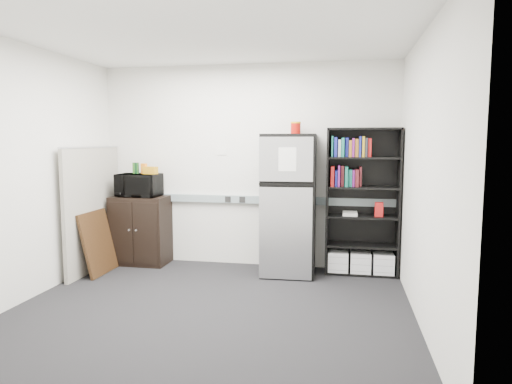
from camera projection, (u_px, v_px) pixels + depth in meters
floor at (211, 309)px, 4.60m from camera, size 4.00×4.00×0.00m
wall_back at (247, 166)px, 6.16m from camera, size 4.00×0.02×2.70m
wall_right at (424, 179)px, 4.08m from camera, size 0.02×3.50×2.70m
wall_left at (28, 173)px, 4.82m from camera, size 0.02×3.50×2.70m
ceiling at (208, 33)px, 4.30m from camera, size 4.00×3.50×0.02m
electrical_raceway at (246, 199)px, 6.18m from camera, size 3.92×0.05×0.10m
wall_note at (221, 151)px, 6.19m from camera, size 0.14×0.00×0.10m
bookshelf at (362, 203)px, 5.74m from camera, size 0.90×0.34×1.85m
cubicle_partition at (93, 209)px, 5.92m from camera, size 0.06×1.30×1.62m
cabinet at (141, 230)px, 6.28m from camera, size 0.75×0.50×0.94m
microwave at (139, 185)px, 6.20m from camera, size 0.56×0.38×0.31m
snack_box_a at (136, 168)px, 6.22m from camera, size 0.08×0.06×0.15m
snack_box_b at (136, 168)px, 6.22m from camera, size 0.08×0.07×0.15m
snack_box_c at (144, 169)px, 6.19m from camera, size 0.08×0.06×0.14m
snack_bag at (150, 170)px, 6.13m from camera, size 0.19×0.12×0.10m
refrigerator at (289, 205)px, 5.77m from camera, size 0.69×0.72×1.77m
coffee_can at (296, 127)px, 5.78m from camera, size 0.13×0.13×0.18m
framed_poster at (98, 242)px, 5.81m from camera, size 0.21×0.63×0.80m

